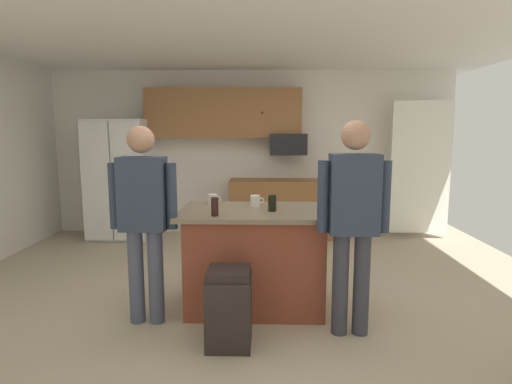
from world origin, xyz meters
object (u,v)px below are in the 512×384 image
microwave_over_range (288,144)px  glass_dark_ale (272,203)px  person_guest_by_door (353,214)px  mug_ceramic_white (213,199)px  person_host_foreground (144,212)px  refrigerator (120,179)px  mug_blue_stoneware (255,201)px  kitchen_island (255,258)px  glass_stout_tall (215,207)px  trash_bin (229,308)px

microwave_over_range → glass_dark_ale: microwave_over_range is taller
person_guest_by_door → mug_ceramic_white: bearing=0.6°
person_host_foreground → refrigerator: bearing=92.2°
person_guest_by_door → person_host_foreground: size_ratio=1.02×
mug_ceramic_white → mug_blue_stoneware: mug_blue_stoneware is taller
kitchen_island → person_host_foreground: size_ratio=0.81×
refrigerator → microwave_over_range: size_ratio=3.26×
kitchen_island → mug_blue_stoneware: mug_blue_stoneware is taller
microwave_over_range → person_guest_by_door: person_guest_by_door is taller
person_host_foreground → mug_ceramic_white: size_ratio=12.89×
microwave_over_range → kitchen_island: size_ratio=0.41×
mug_ceramic_white → kitchen_island: bearing=-31.4°
microwave_over_range → mug_blue_stoneware: bearing=-99.7°
mug_blue_stoneware → kitchen_island: bearing=-89.3°
person_guest_by_door → glass_dark_ale: (-0.63, 0.45, 0.00)m
person_guest_by_door → glass_stout_tall: size_ratio=10.74×
person_guest_by_door → trash_bin: size_ratio=2.83×
mug_ceramic_white → person_host_foreground: bearing=-129.3°
microwave_over_range → glass_stout_tall: (-0.77, -2.98, -0.44)m
refrigerator → mug_blue_stoneware: refrigerator is taller
person_guest_by_door → kitchen_island: bearing=0.0°
glass_stout_tall → trash_bin: glass_stout_tall is taller
refrigerator → glass_stout_tall: refrigerator is taller
kitchen_island → mug_ceramic_white: (-0.43, 0.26, 0.51)m
mug_blue_stoneware → person_host_foreground: bearing=-151.3°
trash_bin → microwave_over_range: bearing=79.8°
refrigerator → mug_ceramic_white: size_ratio=13.94×
refrigerator → kitchen_island: 3.39m
refrigerator → trash_bin: 3.90m
person_guest_by_door → glass_stout_tall: person_guest_by_door is taller
person_guest_by_door → mug_blue_stoneware: person_guest_by_door is taller
person_host_foreground → mug_ceramic_white: bearing=29.9°
person_guest_by_door → person_host_foreground: bearing=27.8°
person_guest_by_door → glass_dark_ale: bearing=-2.3°
kitchen_island → trash_bin: 0.77m
person_host_foreground → mug_ceramic_white: person_host_foreground is taller
glass_dark_ale → mug_blue_stoneware: (-0.16, 0.22, -0.02)m
refrigerator → person_host_foreground: size_ratio=1.08×
person_host_foreground → glass_stout_tall: bearing=-15.7°
person_guest_by_door → glass_stout_tall: (-1.12, 0.22, 0.01)m
refrigerator → glass_dark_ale: size_ratio=12.71×
glass_stout_tall → mug_ceramic_white: bearing=99.3°
person_guest_by_door → person_host_foreground: person_guest_by_door is taller
person_host_foreground → glass_dark_ale: size_ratio=11.75×
person_guest_by_door → glass_stout_tall: 1.14m
microwave_over_range → trash_bin: (-0.61, -3.41, -1.15)m
mug_ceramic_white → trash_bin: (0.25, -0.99, -0.68)m
mug_blue_stoneware → trash_bin: 1.13m
mug_blue_stoneware → trash_bin: size_ratio=0.22×
person_host_foreground → mug_blue_stoneware: size_ratio=12.72×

